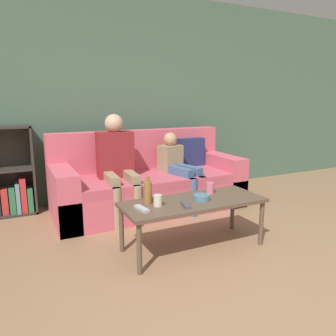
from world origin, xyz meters
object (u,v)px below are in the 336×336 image
person_child (178,166)px  bottle (148,192)px  tv_remote_1 (142,209)px  coffee_table (193,205)px  person_adult (117,158)px  bookshelf (5,183)px  cup_far (210,188)px  tv_remote_0 (186,205)px  snack_bowl (202,197)px  cup_near (158,200)px  couch (149,184)px

person_child → bottle: person_child is taller
tv_remote_1 → coffee_table: bearing=-4.3°
coffee_table → person_adult: person_adult is taller
bookshelf → coffee_table: 2.21m
cup_far → tv_remote_0: cup_far is taller
person_adult → cup_far: size_ratio=11.28×
bookshelf → bottle: bearing=-55.4°
tv_remote_1 → snack_bowl: size_ratio=1.23×
cup_far → bookshelf: bearing=137.9°
coffee_table → cup_near: (-0.33, -0.00, 0.09)m
tv_remote_1 → couch: bearing=56.6°
person_child → cup_near: size_ratio=9.65×
person_child → tv_remote_0: person_child is taller
person_adult → bookshelf: bearing=156.1°
cup_near → tv_remote_1: bearing=-167.7°
cup_near → snack_bowl: size_ratio=0.65×
couch → snack_bowl: size_ratio=15.32×
snack_bowl → coffee_table: bearing=166.5°
person_adult → snack_bowl: bearing=-66.6°
bookshelf → person_child: 1.96m
bookshelf → bottle: 1.90m
person_adult → bottle: (-0.05, -0.98, -0.12)m
bottle → tv_remote_1: bearing=-128.9°
couch → bottle: 1.19m
coffee_table → snack_bowl: 0.10m
couch → bottle: size_ratio=9.57×
coffee_table → cup_far: 0.29m
bookshelf → cup_near: size_ratio=10.77×
cup_far → bottle: size_ratio=0.44×
person_adult → tv_remote_0: bearing=-77.1°
cup_far → tv_remote_1: bearing=-167.7°
coffee_table → tv_remote_1: 0.49m
couch → person_child: size_ratio=2.44×
person_child → cup_near: 1.26m
couch → tv_remote_0: bearing=-99.2°
person_adult → cup_far: bearing=-55.5°
person_adult → snack_bowl: (0.40, -1.10, -0.19)m
coffee_table → bookshelf: bearing=131.2°
couch → cup_near: bearing=-109.2°
cup_near → tv_remote_0: size_ratio=0.52×
couch → cup_near: 1.26m
person_adult → bottle: bearing=-89.3°
cup_near → bottle: bearing=112.7°
cup_near → snack_bowl: cup_near is taller
bookshelf → tv_remote_0: 2.20m
coffee_table → cup_near: size_ratio=13.35×
couch → snack_bowl: couch is taller
snack_bowl → bottle: 0.47m
bookshelf → tv_remote_0: bearing=-53.1°
bookshelf → cup_near: (1.12, -1.66, 0.12)m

